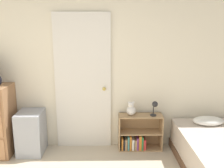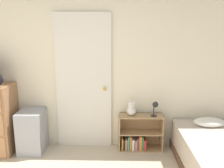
{
  "view_description": "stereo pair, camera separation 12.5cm",
  "coord_description": "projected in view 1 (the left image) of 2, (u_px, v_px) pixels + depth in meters",
  "views": [
    {
      "loc": [
        0.44,
        -1.49,
        1.87
      ],
      "look_at": [
        0.5,
        2.0,
        1.07
      ],
      "focal_mm": 40.0,
      "sensor_mm": 36.0,
      "label": 1
    },
    {
      "loc": [
        0.57,
        -1.49,
        1.87
      ],
      "look_at": [
        0.5,
        2.0,
        1.07
      ],
      "focal_mm": 40.0,
      "sensor_mm": 36.0,
      "label": 2
    }
  ],
  "objects": [
    {
      "name": "teddy_bear",
      "position": [
        131.0,
        109.0,
        3.78
      ],
      "size": [
        0.14,
        0.14,
        0.22
      ],
      "color": "silver",
      "rests_on": "bookshelf"
    },
    {
      "name": "storage_bin",
      "position": [
        31.0,
        132.0,
        3.74
      ],
      "size": [
        0.36,
        0.43,
        0.65
      ],
      "color": "#999EA8",
      "rests_on": "ground_plane"
    },
    {
      "name": "door_closed",
      "position": [
        83.0,
        82.0,
        3.8
      ],
      "size": [
        0.85,
        0.09,
        2.08
      ],
      "color": "silver",
      "rests_on": "ground_plane"
    },
    {
      "name": "wall_back",
      "position": [
        79.0,
        67.0,
        3.8
      ],
      "size": [
        10.0,
        0.06,
        2.55
      ],
      "color": "beige",
      "rests_on": "ground_plane"
    },
    {
      "name": "bookshelf",
      "position": [
        137.0,
        136.0,
        3.89
      ],
      "size": [
        0.67,
        0.25,
        0.55
      ],
      "color": "tan",
      "rests_on": "ground_plane"
    },
    {
      "name": "desk_lamp",
      "position": [
        155.0,
        106.0,
        3.74
      ],
      "size": [
        0.11,
        0.11,
        0.23
      ],
      "color": "#262628",
      "rests_on": "bookshelf"
    }
  ]
}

